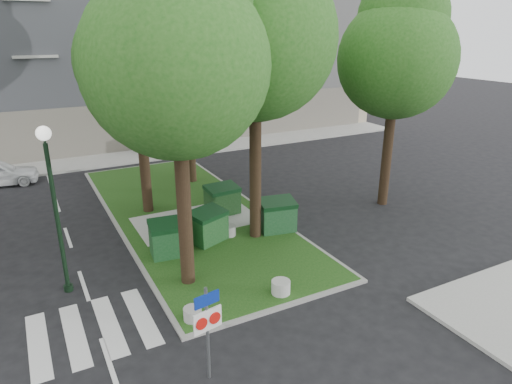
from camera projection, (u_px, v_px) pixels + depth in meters
ground at (267, 311)px, 13.27m from camera, size 120.00×120.00×0.00m
median_island at (188, 213)px, 20.11m from camera, size 6.00×16.00×0.12m
median_kerb at (188, 213)px, 20.12m from camera, size 6.30×16.30×0.10m
building_sidewalk at (123, 158)px, 28.60m from camera, size 42.00×3.00×0.12m
zebra_crossing at (125, 320)px, 12.86m from camera, size 5.00×3.00×0.01m
apartment_building at (88, 24)px, 32.12m from camera, size 41.00×12.00×16.00m
tree_median_near_left at (177, 46)px, 12.27m from camera, size 5.20×5.20×10.53m
tree_median_near_right at (257, 21)px, 15.25m from camera, size 5.60×5.60×11.46m
tree_median_mid at (136, 49)px, 18.00m from camera, size 4.80×4.80×9.99m
tree_median_far at (186, 15)px, 21.45m from camera, size 5.80×5.80×11.93m
tree_street_right at (398, 48)px, 19.10m from camera, size 5.00×5.00×10.06m
dumpster_a at (170, 238)px, 16.17m from camera, size 1.50×1.13×1.30m
dumpster_b at (208, 226)px, 17.19m from camera, size 1.63×1.40×1.28m
dumpster_c at (222, 200)px, 19.75m from camera, size 1.47×1.08×1.30m
dumpster_d at (277, 215)px, 18.11m from camera, size 1.58×1.24×1.32m
bollard_left at (193, 314)px, 12.66m from camera, size 0.51×0.51×0.36m
bollard_right at (281, 287)px, 13.91m from camera, size 0.58×0.58×0.42m
bollard_mid at (229, 230)px, 17.79m from camera, size 0.57×0.57×0.41m
litter_bin at (189, 168)px, 25.02m from camera, size 0.43×0.43×0.76m
street_lamp at (53, 192)px, 13.21m from camera, size 0.42×0.42×5.24m
traffic_sign_pole at (207, 321)px, 10.26m from camera, size 0.73×0.17×2.44m
car_silver at (171, 138)px, 30.67m from camera, size 4.76×2.06×1.52m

